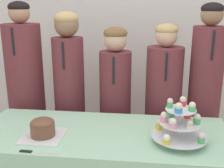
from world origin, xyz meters
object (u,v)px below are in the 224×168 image
at_px(cake_knife, 33,152).
at_px(student_0, 27,100).
at_px(round_cake, 43,128).
at_px(student_1, 70,102).
at_px(student_3, 162,114).
at_px(student_4, 203,106).
at_px(student_2, 115,111).
at_px(cupcake_stand, 179,123).

bearing_deg(cake_knife, student_0, 117.14).
xyz_separation_m(round_cake, student_1, (-0.02, 0.71, -0.08)).
bearing_deg(cake_knife, student_3, 51.26).
distance_m(cake_knife, student_0, 0.99).
height_order(round_cake, student_4, student_4).
bearing_deg(student_2, student_0, 180.00).
xyz_separation_m(cake_knife, student_1, (-0.03, 0.90, -0.02)).
distance_m(cake_knife, student_4, 1.43).
xyz_separation_m(round_cake, student_0, (-0.41, 0.71, -0.07)).
relative_size(round_cake, cupcake_stand, 0.76).
xyz_separation_m(student_1, student_4, (1.14, 0.00, 0.02)).
distance_m(cupcake_stand, student_2, 0.85).
distance_m(student_1, student_3, 0.81).
distance_m(cupcake_stand, student_4, 0.74).
bearing_deg(student_3, student_2, -180.00).
distance_m(round_cake, student_4, 1.33).
xyz_separation_m(round_cake, student_3, (0.79, 0.71, -0.15)).
bearing_deg(cupcake_stand, student_1, 141.77).
xyz_separation_m(cupcake_stand, student_3, (-0.05, 0.68, -0.22)).
relative_size(cupcake_stand, student_2, 0.24).
xyz_separation_m(student_1, student_3, (0.81, 0.00, -0.07)).
height_order(cake_knife, student_2, student_2).
relative_size(cake_knife, student_3, 0.17).
height_order(cake_knife, student_3, student_3).
distance_m(round_cake, student_0, 0.82).
height_order(student_0, student_1, student_0).
distance_m(cupcake_stand, student_0, 1.43).
relative_size(round_cake, student_3, 0.18).
bearing_deg(student_4, student_2, -180.00).
height_order(round_cake, student_0, student_0).
bearing_deg(student_1, student_3, 0.00).
bearing_deg(cake_knife, student_2, 69.60).
xyz_separation_m(student_1, student_2, (0.40, -0.00, -0.07)).
bearing_deg(cupcake_stand, student_4, 67.69).
bearing_deg(cake_knife, student_4, 41.16).
bearing_deg(student_1, cake_knife, -88.22).
bearing_deg(student_3, round_cake, -138.25).
height_order(cake_knife, cupcake_stand, cupcake_stand).
bearing_deg(student_2, student_3, 0.00).
bearing_deg(round_cake, student_4, 32.16).
bearing_deg(student_2, student_1, 180.00).
height_order(student_1, student_2, student_1).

